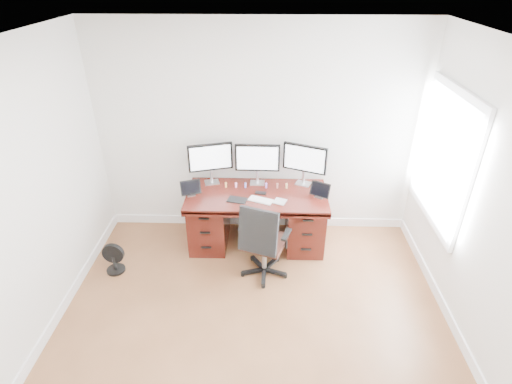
{
  "coord_description": "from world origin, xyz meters",
  "views": [
    {
      "loc": [
        0.12,
        -2.36,
        3.19
      ],
      "look_at": [
        0.0,
        1.5,
        0.95
      ],
      "focal_mm": 28.0,
      "sensor_mm": 36.0,
      "label": 1
    }
  ],
  "objects_px": {
    "office_chair": "(263,253)",
    "floor_fan": "(114,259)",
    "monitor_center": "(257,159)",
    "desk": "(257,216)",
    "keyboard": "(261,200)"
  },
  "relations": [
    {
      "from": "office_chair",
      "to": "floor_fan",
      "type": "height_order",
      "value": "office_chair"
    },
    {
      "from": "floor_fan",
      "to": "monitor_center",
      "type": "xyz_separation_m",
      "value": [
        1.66,
        0.85,
        0.91
      ]
    },
    {
      "from": "desk",
      "to": "monitor_center",
      "type": "relative_size",
      "value": 3.09
    },
    {
      "from": "office_chair",
      "to": "floor_fan",
      "type": "relative_size",
      "value": 2.65
    },
    {
      "from": "monitor_center",
      "to": "office_chair",
      "type": "bearing_deg",
      "value": -83.32
    },
    {
      "from": "office_chair",
      "to": "floor_fan",
      "type": "xyz_separation_m",
      "value": [
        -1.75,
        0.01,
        -0.14
      ]
    },
    {
      "from": "keyboard",
      "to": "office_chair",
      "type": "bearing_deg",
      "value": -63.0
    },
    {
      "from": "floor_fan",
      "to": "keyboard",
      "type": "bearing_deg",
      "value": 16.63
    },
    {
      "from": "desk",
      "to": "keyboard",
      "type": "bearing_deg",
      "value": -74.87
    },
    {
      "from": "floor_fan",
      "to": "office_chair",
      "type": "bearing_deg",
      "value": 2.3
    },
    {
      "from": "office_chair",
      "to": "keyboard",
      "type": "height_order",
      "value": "office_chair"
    },
    {
      "from": "desk",
      "to": "keyboard",
      "type": "distance_m",
      "value": 0.41
    },
    {
      "from": "desk",
      "to": "office_chair",
      "type": "height_order",
      "value": "office_chair"
    },
    {
      "from": "desk",
      "to": "keyboard",
      "type": "relative_size",
      "value": 5.95
    },
    {
      "from": "office_chair",
      "to": "keyboard",
      "type": "distance_m",
      "value": 0.62
    }
  ]
}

